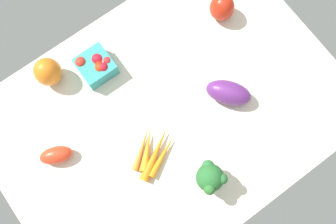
# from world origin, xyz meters

# --- Properties ---
(tablecloth) EXTENTS (1.04, 0.76, 0.02)m
(tablecloth) POSITION_xyz_m (0.00, 0.00, 0.01)
(tablecloth) COLOR beige
(tablecloth) RESTS_ON ground
(bell_pepper_orange) EXTENTS (0.11, 0.11, 0.10)m
(bell_pepper_orange) POSITION_xyz_m (-0.22, 0.30, 0.07)
(bell_pepper_orange) COLOR orange
(bell_pepper_orange) RESTS_ON tablecloth
(bell_pepper_red) EXTENTS (0.10, 0.10, 0.09)m
(bell_pepper_red) POSITION_xyz_m (0.32, 0.16, 0.07)
(bell_pepper_red) COLOR red
(bell_pepper_red) RESTS_ON tablecloth
(carrot_bunch) EXTENTS (0.16, 0.14, 0.03)m
(carrot_bunch) POSITION_xyz_m (-0.11, -0.07, 0.03)
(carrot_bunch) COLOR orange
(carrot_bunch) RESTS_ON tablecloth
(eggplant) EXTENTS (0.14, 0.15, 0.07)m
(eggplant) POSITION_xyz_m (0.18, -0.06, 0.06)
(eggplant) COLOR #602772
(eggplant) RESTS_ON tablecloth
(broccoli_head) EXTENTS (0.08, 0.08, 0.11)m
(broccoli_head) POSITION_xyz_m (-0.02, -0.22, 0.09)
(broccoli_head) COLOR #95D080
(broccoli_head) RESTS_ON tablecloth
(berry_basket) EXTENTS (0.10, 0.10, 0.07)m
(berry_basket) POSITION_xyz_m (-0.09, 0.24, 0.05)
(berry_basket) COLOR teal
(berry_basket) RESTS_ON tablecloth
(roma_tomato) EXTENTS (0.11, 0.08, 0.05)m
(roma_tomato) POSITION_xyz_m (-0.33, 0.08, 0.04)
(roma_tomato) COLOR red
(roma_tomato) RESTS_ON tablecloth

